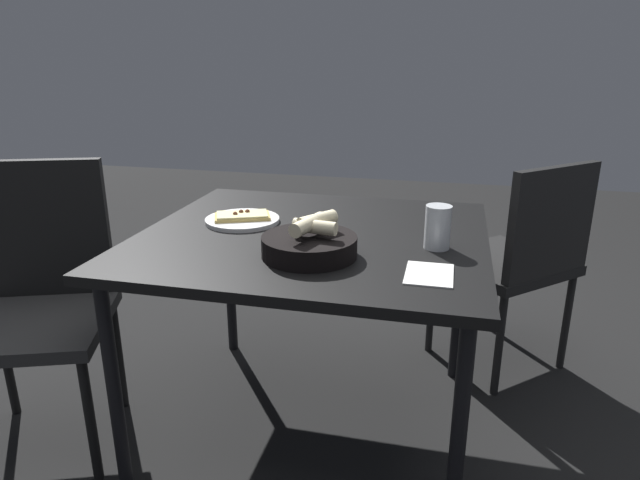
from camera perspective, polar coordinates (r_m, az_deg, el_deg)
The scene contains 8 objects.
ground at distance 2.07m, azimuth -0.64°, elevation -18.09°, with size 8.00×8.00×0.00m, color black.
dining_table at distance 1.77m, azimuth -0.72°, elevation -1.07°, with size 0.97×1.06×0.70m.
pizza_plate at distance 1.87m, azimuth -7.91°, elevation 2.14°, with size 0.25×0.25×0.04m.
bread_basket at distance 1.54m, azimuth -1.07°, elevation -0.37°, with size 0.26×0.26×0.12m.
beer_glass at distance 1.63m, azimuth 11.89°, elevation 1.03°, with size 0.07×0.07×0.13m.
napkin at distance 1.45m, azimuth 11.06°, elevation -3.43°, with size 0.16×0.12×0.00m.
chair_near at distance 2.00m, azimuth -26.76°, elevation -4.44°, with size 0.57×0.57×0.92m.
chair_far at distance 2.29m, azimuth 19.72°, elevation -1.28°, with size 0.62×0.62×0.86m.
Camera 1 is at (1.61, 0.41, 1.24)m, focal length 31.41 mm.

